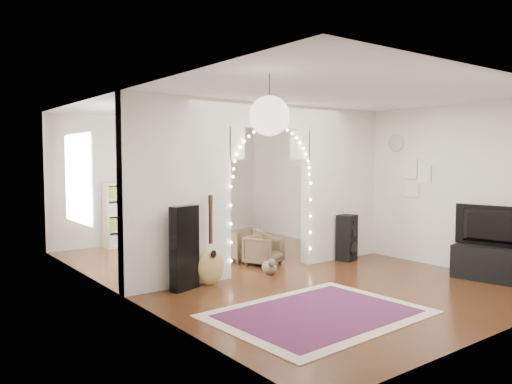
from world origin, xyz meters
TOP-DOWN VIEW (x-y plane):
  - floor at (0.00, 0.00)m, footprint 7.50×7.50m
  - ceiling at (0.00, 0.00)m, footprint 5.00×7.50m
  - wall_back at (0.00, 3.75)m, footprint 5.00×0.02m
  - wall_front at (0.00, -3.75)m, footprint 5.00×0.02m
  - wall_left at (-2.50, 0.00)m, footprint 0.02×7.50m
  - wall_right at (2.50, 0.00)m, footprint 0.02×7.50m
  - divider_wall at (0.00, 0.00)m, footprint 5.00×0.20m
  - fairy_lights at (0.00, -0.13)m, footprint 1.64×0.04m
  - window at (-2.47, 1.80)m, footprint 0.04×1.20m
  - wall_clock at (2.48, -0.60)m, footprint 0.03×0.31m
  - picture_frames at (2.48, -1.00)m, footprint 0.02×0.50m
  - paper_lantern at (-1.90, -2.40)m, footprint 0.40×0.40m
  - ceiling_fan at (0.00, 2.00)m, footprint 1.10×1.10m
  - area_rug at (-0.96, -2.16)m, footprint 2.49×1.91m
  - guitar_case at (-1.68, -0.25)m, footprint 0.47×0.28m
  - acoustic_guitar at (-1.26, -0.25)m, footprint 0.47×0.32m
  - tabby_cat at (-0.19, -0.26)m, footprint 0.28×0.44m
  - floor_speaker at (1.59, -0.25)m, footprint 0.37×0.35m
  - media_console at (2.20, -2.52)m, footprint 0.57×1.05m
  - tv at (2.20, -2.52)m, footprint 0.33×1.08m
  - bookcase at (-0.79, 3.50)m, footprint 1.28×0.33m
  - dining_table at (0.13, 2.74)m, footprint 1.26×0.89m
  - flower_vase at (0.13, 2.74)m, footprint 0.20×0.20m
  - dining_chair_left at (0.17, 0.90)m, footprint 0.67×0.69m
  - dining_chair_right at (0.19, 0.35)m, footprint 0.72×0.73m

SIDE VIEW (x-z plane):
  - floor at x=0.00m, z-range 0.00..0.00m
  - area_rug at x=-0.96m, z-range 0.00..0.02m
  - tabby_cat at x=-0.19m, z-range -0.03..0.27m
  - media_console at x=2.20m, z-range 0.00..0.50m
  - dining_chair_right at x=0.19m, z-range 0.00..0.51m
  - dining_chair_left at x=0.17m, z-range 0.00..0.56m
  - floor_speaker at x=1.59m, z-range 0.00..0.82m
  - acoustic_guitar at x=-1.26m, z-range -0.07..1.03m
  - guitar_case at x=-1.68m, z-range 0.00..1.17m
  - bookcase at x=-0.79m, z-range 0.00..1.32m
  - dining_table at x=0.13m, z-range 0.30..1.06m
  - tv at x=2.20m, z-range 0.50..1.12m
  - flower_vase at x=0.13m, z-range 0.76..0.95m
  - wall_back at x=0.00m, z-range 0.00..2.70m
  - wall_front at x=0.00m, z-range 0.00..2.70m
  - wall_left at x=-2.50m, z-range 0.00..2.70m
  - wall_right at x=2.50m, z-range 0.00..2.70m
  - divider_wall at x=0.00m, z-range 0.07..2.77m
  - window at x=-2.47m, z-range 0.80..2.20m
  - picture_frames at x=2.48m, z-range 1.15..1.85m
  - fairy_lights at x=0.00m, z-range 0.75..2.35m
  - wall_clock at x=2.48m, z-range 1.95..2.25m
  - paper_lantern at x=-1.90m, z-range 2.05..2.45m
  - ceiling_fan at x=0.00m, z-range 2.25..2.55m
  - ceiling at x=0.00m, z-range 2.69..2.71m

